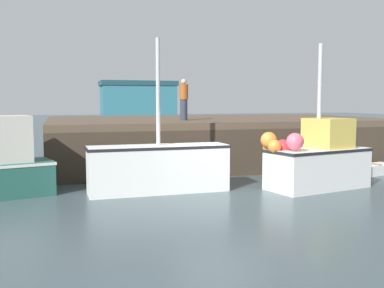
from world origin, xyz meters
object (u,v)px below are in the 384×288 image
object	(u,v)px
dockworker	(184,100)
fishing_boat_near_right	(159,167)
fishing_boat_near_left	(4,169)
fishing_boat_mid	(317,160)
rowboat	(373,169)

from	to	relation	value
dockworker	fishing_boat_near_right	bearing A→B (deg)	-114.14
fishing_boat_near_left	fishing_boat_mid	world-z (taller)	fishing_boat_mid
fishing_boat_near_right	rowboat	xyz separation A→B (m)	(8.23, 0.96, -0.56)
fishing_boat_near_left	fishing_boat_near_right	size ratio (longest dim) A/B	0.67
fishing_boat_near_left	rowboat	bearing A→B (deg)	1.40
fishing_boat_mid	rowboat	size ratio (longest dim) A/B	2.12
fishing_boat_mid	rowboat	bearing A→B (deg)	26.99
rowboat	dockworker	size ratio (longest dim) A/B	1.27
fishing_boat_near_left	dockworker	size ratio (longest dim) A/B	1.84
fishing_boat_near_right	dockworker	bearing A→B (deg)	65.86
dockworker	fishing_boat_near_left	bearing A→B (deg)	-149.05
fishing_boat_near_right	dockworker	distance (m)	5.23
fishing_boat_mid	fishing_boat_near_right	bearing A→B (deg)	170.60
fishing_boat_near_right	fishing_boat_mid	distance (m)	4.85
fishing_boat_near_right	rowboat	world-z (taller)	fishing_boat_near_right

